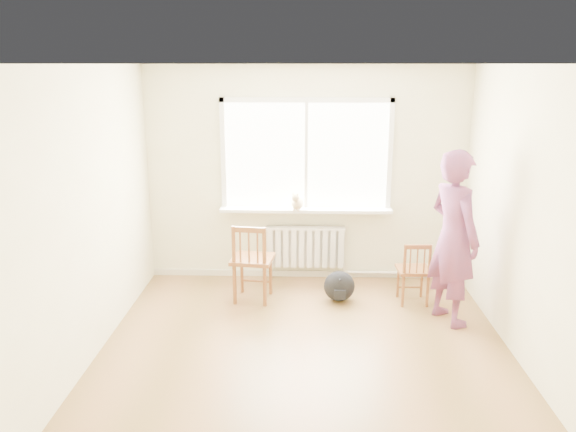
# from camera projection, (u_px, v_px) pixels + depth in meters

# --- Properties ---
(floor) EXTENTS (4.50, 4.50, 0.00)m
(floor) POSITION_uv_depth(u_px,v_px,m) (305.00, 364.00, 5.22)
(floor) COLOR olive
(floor) RESTS_ON ground
(ceiling) EXTENTS (4.50, 4.50, 0.00)m
(ceiling) POSITION_uv_depth(u_px,v_px,m) (308.00, 64.00, 4.51)
(ceiling) COLOR white
(ceiling) RESTS_ON back_wall
(back_wall) EXTENTS (4.00, 0.01, 2.70)m
(back_wall) POSITION_uv_depth(u_px,v_px,m) (306.00, 175.00, 7.04)
(back_wall) COLOR beige
(back_wall) RESTS_ON ground
(window) EXTENTS (2.12, 0.05, 1.42)m
(window) POSITION_uv_depth(u_px,v_px,m) (306.00, 151.00, 6.93)
(window) COLOR white
(window) RESTS_ON back_wall
(windowsill) EXTENTS (2.15, 0.22, 0.04)m
(windowsill) POSITION_uv_depth(u_px,v_px,m) (306.00, 210.00, 7.04)
(windowsill) COLOR white
(windowsill) RESTS_ON back_wall
(radiator) EXTENTS (1.00, 0.12, 0.55)m
(radiator) POSITION_uv_depth(u_px,v_px,m) (305.00, 246.00, 7.19)
(radiator) COLOR white
(radiator) RESTS_ON back_wall
(heating_pipe) EXTENTS (1.40, 0.04, 0.04)m
(heating_pipe) POSITION_uv_depth(u_px,v_px,m) (402.00, 273.00, 7.27)
(heating_pipe) COLOR silver
(heating_pipe) RESTS_ON back_wall
(baseboard) EXTENTS (4.00, 0.03, 0.08)m
(baseboard) POSITION_uv_depth(u_px,v_px,m) (305.00, 273.00, 7.36)
(baseboard) COLOR beige
(baseboard) RESTS_ON ground
(chair_left) EXTENTS (0.52, 0.50, 0.94)m
(chair_left) POSITION_uv_depth(u_px,v_px,m) (252.00, 262.00, 6.50)
(chair_left) COLOR brown
(chair_left) RESTS_ON floor
(chair_right) EXTENTS (0.38, 0.37, 0.75)m
(chair_right) POSITION_uv_depth(u_px,v_px,m) (414.00, 273.00, 6.45)
(chair_right) COLOR brown
(chair_right) RESTS_ON floor
(person) EXTENTS (0.70, 0.81, 1.87)m
(person) POSITION_uv_depth(u_px,v_px,m) (454.00, 238.00, 5.88)
(person) COLOR #B53C58
(person) RESTS_ON floor
(cat) EXTENTS (0.20, 0.37, 0.25)m
(cat) POSITION_uv_depth(u_px,v_px,m) (297.00, 202.00, 6.93)
(cat) COLOR beige
(cat) RESTS_ON windowsill
(backpack) EXTENTS (0.44, 0.40, 0.36)m
(backpack) POSITION_uv_depth(u_px,v_px,m) (339.00, 286.00, 6.57)
(backpack) COLOR black
(backpack) RESTS_ON floor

